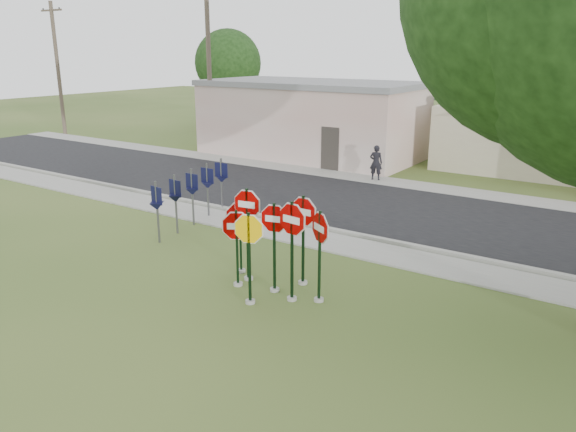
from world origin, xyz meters
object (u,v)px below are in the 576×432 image
Objects in this scene: stop_sign_center at (274,236)px; stop_sign_yellow at (249,247)px; utility_pole_near at (209,66)px; stop_sign_left at (237,239)px; pedestrian at (376,163)px.

stop_sign_center is 0.91m from stop_sign_yellow.
stop_sign_yellow is 0.25× the size of utility_pole_near.
utility_pole_near is (-14.19, 13.68, 3.50)m from stop_sign_center.
stop_sign_left is 1.32× the size of pedestrian.
utility_pole_near is at bearing 134.05° from stop_sign_yellow.
stop_sign_left is at bearing 84.14° from pedestrian.
stop_sign_left is at bearing -166.13° from stop_sign_center.
stop_sign_yellow is at bearing -35.82° from stop_sign_left.
stop_sign_yellow is at bearing 87.34° from pedestrian.
stop_sign_center is at bearing 84.80° from stop_sign_yellow.
utility_pole_near reaches higher than stop_sign_yellow.
stop_sign_center is at bearing 13.87° from stop_sign_left.
stop_sign_left is (-1.00, -0.25, -0.19)m from stop_sign_center.
stop_sign_center is 1.02× the size of stop_sign_yellow.
stop_sign_center is 13.17m from pedestrian.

